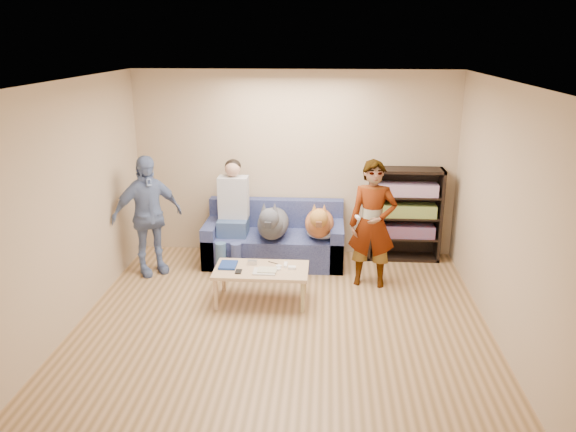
# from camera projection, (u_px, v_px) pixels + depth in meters

# --- Properties ---
(ground) EXTENTS (5.00, 5.00, 0.00)m
(ground) POSITION_uv_depth(u_px,v_px,m) (280.00, 336.00, 5.91)
(ground) COLOR olive
(ground) RESTS_ON ground
(ceiling) EXTENTS (5.00, 5.00, 0.00)m
(ceiling) POSITION_uv_depth(u_px,v_px,m) (279.00, 84.00, 5.12)
(ceiling) COLOR white
(ceiling) RESTS_ON ground
(wall_back) EXTENTS (4.50, 0.00, 4.50)m
(wall_back) POSITION_uv_depth(u_px,v_px,m) (295.00, 164.00, 7.89)
(wall_back) COLOR tan
(wall_back) RESTS_ON ground
(wall_front) EXTENTS (4.50, 0.00, 4.50)m
(wall_front) POSITION_uv_depth(u_px,v_px,m) (241.00, 358.00, 3.14)
(wall_front) COLOR tan
(wall_front) RESTS_ON ground
(wall_left) EXTENTS (0.00, 5.00, 5.00)m
(wall_left) POSITION_uv_depth(u_px,v_px,m) (58.00, 214.00, 5.66)
(wall_left) COLOR tan
(wall_left) RESTS_ON ground
(wall_right) EXTENTS (0.00, 5.00, 5.00)m
(wall_right) POSITION_uv_depth(u_px,v_px,m) (514.00, 224.00, 5.36)
(wall_right) COLOR tan
(wall_right) RESTS_ON ground
(blanket) EXTENTS (0.42, 0.35, 0.14)m
(blanket) POSITION_uv_depth(u_px,v_px,m) (322.00, 233.00, 7.53)
(blanket) COLOR #B6B6BB
(blanket) RESTS_ON sofa
(person_standing_right) EXTENTS (0.63, 0.46, 1.60)m
(person_standing_right) POSITION_uv_depth(u_px,v_px,m) (373.00, 224.00, 6.93)
(person_standing_right) COLOR gray
(person_standing_right) RESTS_ON ground
(person_standing_left) EXTENTS (0.98, 0.87, 1.59)m
(person_standing_left) POSITION_uv_depth(u_px,v_px,m) (147.00, 216.00, 7.28)
(person_standing_left) COLOR #6E83B0
(person_standing_left) RESTS_ON ground
(held_controller) EXTENTS (0.06, 0.11, 0.03)m
(held_controller) POSITION_uv_depth(u_px,v_px,m) (357.00, 217.00, 6.71)
(held_controller) COLOR white
(held_controller) RESTS_ON person_standing_right
(notebook_blue) EXTENTS (0.20, 0.26, 0.03)m
(notebook_blue) POSITION_uv_depth(u_px,v_px,m) (228.00, 265.00, 6.64)
(notebook_blue) COLOR navy
(notebook_blue) RESTS_ON coffee_table
(papers) EXTENTS (0.26, 0.20, 0.02)m
(papers) POSITION_uv_depth(u_px,v_px,m) (265.00, 272.00, 6.47)
(papers) COLOR silver
(papers) RESTS_ON coffee_table
(magazine) EXTENTS (0.22, 0.17, 0.01)m
(magazine) POSITION_uv_depth(u_px,v_px,m) (267.00, 270.00, 6.48)
(magazine) COLOR beige
(magazine) RESTS_ON coffee_table
(camera_silver) EXTENTS (0.11, 0.06, 0.05)m
(camera_silver) POSITION_uv_depth(u_px,v_px,m) (252.00, 262.00, 6.69)
(camera_silver) COLOR #ADACB1
(camera_silver) RESTS_ON coffee_table
(controller_a) EXTENTS (0.04, 0.13, 0.03)m
(controller_a) POSITION_uv_depth(u_px,v_px,m) (286.00, 265.00, 6.64)
(controller_a) COLOR white
(controller_a) RESTS_ON coffee_table
(controller_b) EXTENTS (0.09, 0.06, 0.03)m
(controller_b) POSITION_uv_depth(u_px,v_px,m) (292.00, 268.00, 6.56)
(controller_b) COLOR white
(controller_b) RESTS_ON coffee_table
(headphone_cup_a) EXTENTS (0.07, 0.07, 0.02)m
(headphone_cup_a) POSITION_uv_depth(u_px,v_px,m) (278.00, 269.00, 6.54)
(headphone_cup_a) COLOR white
(headphone_cup_a) RESTS_ON coffee_table
(headphone_cup_b) EXTENTS (0.07, 0.07, 0.02)m
(headphone_cup_b) POSITION_uv_depth(u_px,v_px,m) (279.00, 266.00, 6.61)
(headphone_cup_b) COLOR white
(headphone_cup_b) RESTS_ON coffee_table
(pen_orange) EXTENTS (0.13, 0.06, 0.01)m
(pen_orange) POSITION_uv_depth(u_px,v_px,m) (258.00, 274.00, 6.42)
(pen_orange) COLOR orange
(pen_orange) RESTS_ON coffee_table
(pen_black) EXTENTS (0.13, 0.08, 0.01)m
(pen_black) POSITION_uv_depth(u_px,v_px,m) (273.00, 263.00, 6.73)
(pen_black) COLOR black
(pen_black) RESTS_ON coffee_table
(wallet) EXTENTS (0.07, 0.12, 0.02)m
(wallet) POSITION_uv_depth(u_px,v_px,m) (239.00, 271.00, 6.47)
(wallet) COLOR black
(wallet) RESTS_ON coffee_table
(sofa) EXTENTS (1.90, 0.85, 0.82)m
(sofa) POSITION_uv_depth(u_px,v_px,m) (275.00, 242.00, 7.83)
(sofa) COLOR #515B93
(sofa) RESTS_ON ground
(person_seated) EXTENTS (0.40, 0.73, 1.47)m
(person_seated) POSITION_uv_depth(u_px,v_px,m) (233.00, 210.00, 7.60)
(person_seated) COLOR #3A5781
(person_seated) RESTS_ON sofa
(dog_gray) EXTENTS (0.42, 1.25, 0.61)m
(dog_gray) POSITION_uv_depth(u_px,v_px,m) (272.00, 223.00, 7.48)
(dog_gray) COLOR #45464E
(dog_gray) RESTS_ON sofa
(dog_tan) EXTENTS (0.39, 1.16, 0.57)m
(dog_tan) POSITION_uv_depth(u_px,v_px,m) (319.00, 223.00, 7.54)
(dog_tan) COLOR #B06C35
(dog_tan) RESTS_ON sofa
(coffee_table) EXTENTS (1.10, 0.60, 0.42)m
(coffee_table) POSITION_uv_depth(u_px,v_px,m) (261.00, 272.00, 6.59)
(coffee_table) COLOR tan
(coffee_table) RESTS_ON ground
(bookshelf) EXTENTS (1.00, 0.34, 1.30)m
(bookshelf) POSITION_uv_depth(u_px,v_px,m) (405.00, 212.00, 7.81)
(bookshelf) COLOR black
(bookshelf) RESTS_ON ground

